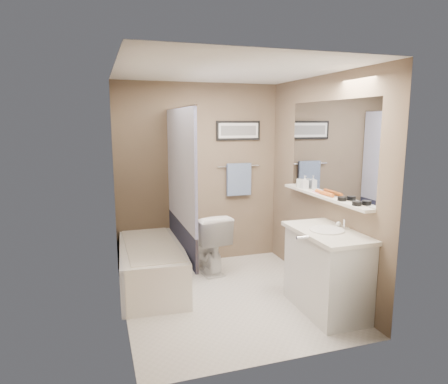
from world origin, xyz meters
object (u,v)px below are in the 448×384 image
object	(u,v)px
candle_bowl_far	(342,199)
soap_bottle	(305,182)
glass_jar	(300,183)
toilet	(206,242)
hair_brush_back	(322,192)
bathtub	(152,266)
hair_brush_front	(327,194)
candle_bowl_near	(357,203)
vanity	(326,273)

from	to	relation	value
candle_bowl_far	soap_bottle	size ratio (longest dim) A/B	0.58
candle_bowl_far	glass_jar	xyz separation A→B (m)	(0.00, 0.88, 0.03)
toilet	soap_bottle	distance (m)	1.46
hair_brush_back	bathtub	bearing A→B (deg)	158.86
toilet	candle_bowl_far	xyz separation A→B (m)	(1.04, -1.37, 0.75)
hair_brush_front	hair_brush_back	bearing A→B (deg)	90.00
candle_bowl_near	vanity	bearing A→B (deg)	137.49
vanity	candle_bowl_far	world-z (taller)	candle_bowl_far
toilet	candle_bowl_far	bearing A→B (deg)	119.19
vanity	candle_bowl_near	bearing A→B (deg)	-41.66
glass_jar	hair_brush_back	bearing A→B (deg)	-90.00
hair_brush_back	glass_jar	bearing A→B (deg)	90.00
hair_brush_back	soap_bottle	world-z (taller)	soap_bottle
vanity	toilet	bearing A→B (deg)	121.61
toilet	hair_brush_front	distance (m)	1.69
bathtub	candle_bowl_far	size ratio (longest dim) A/B	16.67
bathtub	candle_bowl_near	bearing A→B (deg)	-32.84
bathtub	hair_brush_front	size ratio (longest dim) A/B	6.82
toilet	glass_jar	size ratio (longest dim) A/B	7.63
hair_brush_back	toilet	bearing A→B (deg)	136.54
candle_bowl_far	toilet	bearing A→B (deg)	127.28
soap_bottle	vanity	bearing A→B (deg)	-102.57
hair_brush_back	soap_bottle	bearing A→B (deg)	90.00
bathtub	candle_bowl_far	xyz separation A→B (m)	(1.79, -1.07, 0.89)
candle_bowl_near	soap_bottle	bearing A→B (deg)	90.00
vanity	glass_jar	xyz separation A→B (m)	(0.19, 0.95, 0.77)
hair_brush_front	glass_jar	bearing A→B (deg)	90.00
soap_bottle	glass_jar	bearing A→B (deg)	90.00
vanity	hair_brush_back	xyz separation A→B (m)	(0.19, 0.45, 0.74)
bathtub	vanity	bearing A→B (deg)	-32.06
glass_jar	soap_bottle	distance (m)	0.13
toilet	candle_bowl_far	world-z (taller)	candle_bowl_far
vanity	candle_bowl_near	world-z (taller)	candle_bowl_near
soap_bottle	hair_brush_back	bearing A→B (deg)	-90.00
hair_brush_back	soap_bottle	size ratio (longest dim) A/B	1.42
glass_jar	soap_bottle	bearing A→B (deg)	-90.00
bathtub	vanity	distance (m)	1.97
hair_brush_back	vanity	bearing A→B (deg)	-112.18
candle_bowl_far	candle_bowl_near	bearing A→B (deg)	-90.00
candle_bowl_far	glass_jar	world-z (taller)	glass_jar
candle_bowl_near	candle_bowl_far	bearing A→B (deg)	90.00
hair_brush_front	hair_brush_back	xyz separation A→B (m)	(0.00, 0.11, 0.00)
bathtub	vanity	size ratio (longest dim) A/B	1.67
glass_jar	hair_brush_front	bearing A→B (deg)	-90.00
toilet	glass_jar	bearing A→B (deg)	146.84
hair_brush_front	soap_bottle	distance (m)	0.49
toilet	vanity	xyz separation A→B (m)	(0.86, -1.44, 0.02)
candle_bowl_near	hair_brush_front	distance (m)	0.52
toilet	hair_brush_front	world-z (taller)	hair_brush_front
vanity	hair_brush_back	size ratio (longest dim) A/B	4.09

